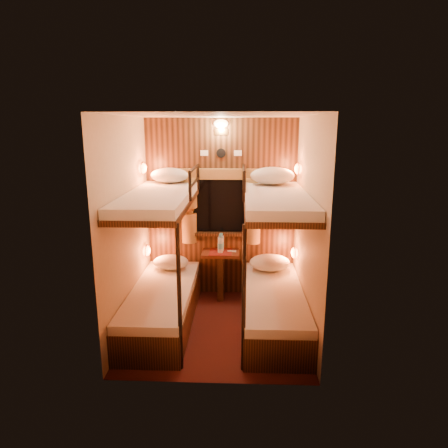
{
  "coord_description": "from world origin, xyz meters",
  "views": [
    {
      "loc": [
        0.26,
        -4.25,
        2.29
      ],
      "look_at": [
        0.08,
        0.15,
        1.21
      ],
      "focal_mm": 32.0,
      "sensor_mm": 36.0,
      "label": 1
    }
  ],
  "objects_px": {
    "bunk_left": "(162,279)",
    "bottle_left": "(220,245)",
    "bunk_right": "(273,281)",
    "table": "(221,269)",
    "bottle_right": "(221,243)"
  },
  "relations": [
    {
      "from": "bunk_left",
      "to": "bottle_left",
      "type": "relative_size",
      "value": 7.61
    },
    {
      "from": "bunk_left",
      "to": "table",
      "type": "distance_m",
      "value": 1.02
    },
    {
      "from": "bottle_left",
      "to": "table",
      "type": "bearing_deg",
      "value": 85.3
    },
    {
      "from": "bunk_right",
      "to": "bottle_right",
      "type": "relative_size",
      "value": 7.61
    },
    {
      "from": "bottle_left",
      "to": "bottle_right",
      "type": "relative_size",
      "value": 1.0
    },
    {
      "from": "bunk_left",
      "to": "table",
      "type": "relative_size",
      "value": 2.9
    },
    {
      "from": "bunk_left",
      "to": "bottle_right",
      "type": "xyz_separation_m",
      "value": [
        0.65,
        0.83,
        0.2
      ]
    },
    {
      "from": "bunk_left",
      "to": "bottle_left",
      "type": "bearing_deg",
      "value": 49.26
    },
    {
      "from": "bottle_left",
      "to": "bunk_left",
      "type": "bearing_deg",
      "value": -130.74
    },
    {
      "from": "table",
      "to": "bunk_right",
      "type": "bearing_deg",
      "value": -50.33
    },
    {
      "from": "bunk_right",
      "to": "bottle_right",
      "type": "bearing_deg",
      "value": 127.73
    },
    {
      "from": "bunk_right",
      "to": "table",
      "type": "bearing_deg",
      "value": 129.67
    },
    {
      "from": "bunk_left",
      "to": "table",
      "type": "height_order",
      "value": "bunk_left"
    },
    {
      "from": "table",
      "to": "bottle_left",
      "type": "distance_m",
      "value": 0.34
    },
    {
      "from": "bunk_right",
      "to": "table",
      "type": "relative_size",
      "value": 2.9
    }
  ]
}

